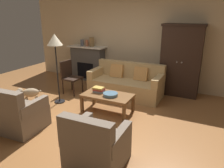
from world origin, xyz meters
TOP-DOWN VIEW (x-y plane):
  - ground_plane at (0.00, 0.00)m, footprint 9.60×9.60m
  - back_wall at (0.00, 2.55)m, footprint 7.20×0.10m
  - fireplace at (-1.55, 2.30)m, footprint 1.26×0.48m
  - armoire at (1.40, 2.22)m, footprint 1.06×0.57m
  - couch at (0.15, 1.50)m, footprint 1.92×0.86m
  - coffee_table at (0.17, 0.35)m, footprint 1.10×0.60m
  - fruit_bowl at (0.27, 0.30)m, footprint 0.32×0.32m
  - book_stack at (-0.07, 0.39)m, footprint 0.26×0.18m
  - mantel_vase_slate at (-1.73, 2.28)m, footprint 0.11×0.11m
  - mantel_vase_terracotta at (-1.55, 2.28)m, footprint 0.10×0.10m
  - mantel_vase_bronze at (-1.37, 2.28)m, footprint 0.15×0.15m
  - armchair_near_left at (-0.96, -1.07)m, footprint 0.82×0.81m
  - armchair_near_right at (0.85, -1.32)m, footprint 0.79×0.79m
  - side_chair_wooden at (-1.33, 1.00)m, footprint 0.47×0.47m
  - floor_lamp at (-1.17, 0.33)m, footprint 0.36×0.36m
  - dog at (-1.82, -0.01)m, footprint 0.48×0.43m

SIDE VIEW (x-z plane):
  - ground_plane at x=0.00m, z-range 0.00..0.00m
  - dog at x=-1.82m, z-range 0.05..0.44m
  - armchair_near_left at x=-0.96m, z-range -0.12..0.76m
  - armchair_near_right at x=0.85m, z-range -0.12..0.76m
  - couch at x=0.15m, z-range -0.11..0.75m
  - coffee_table at x=0.17m, z-range 0.16..0.58m
  - fruit_bowl at x=0.27m, z-range 0.42..0.49m
  - book_stack at x=-0.07m, z-range 0.42..0.54m
  - side_chair_wooden at x=-1.33m, z-range 0.06..0.96m
  - fireplace at x=-1.55m, z-range 0.01..1.13m
  - armoire at x=1.40m, z-range 0.00..1.88m
  - mantel_vase_terracotta at x=-1.55m, z-range 1.12..1.32m
  - mantel_vase_slate at x=-1.73m, z-range 1.12..1.32m
  - mantel_vase_bronze at x=-1.37m, z-range 1.12..1.41m
  - back_wall at x=0.00m, z-range 0.00..2.80m
  - floor_lamp at x=-1.17m, z-range 0.61..2.29m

